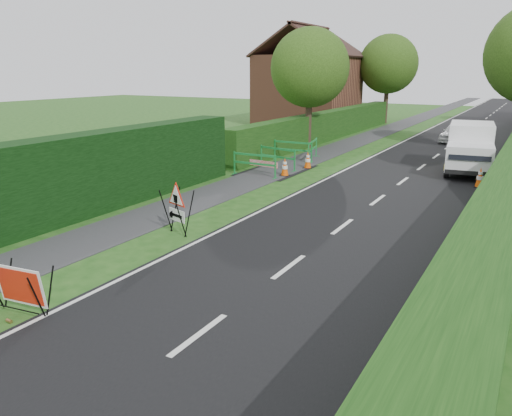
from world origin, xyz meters
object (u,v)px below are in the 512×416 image
at_px(works_van, 470,147).
at_px(hatchback_car, 456,133).
at_px(red_rect_sign, 20,287).
at_px(triangle_sign, 176,204).

relative_size(works_van, hatchback_car, 1.39).
bearing_deg(works_van, hatchback_car, 94.51).
bearing_deg(works_van, red_rect_sign, -113.27).
height_order(triangle_sign, works_van, works_van).
bearing_deg(hatchback_car, triangle_sign, -93.34).
bearing_deg(triangle_sign, red_rect_sign, -68.43).
xyz_separation_m(red_rect_sign, hatchback_car, (3.34, 28.11, 0.07)).
bearing_deg(hatchback_car, works_van, -72.61).
xyz_separation_m(red_rect_sign, works_van, (5.34, 18.30, 0.59)).
height_order(works_van, hatchback_car, works_van).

